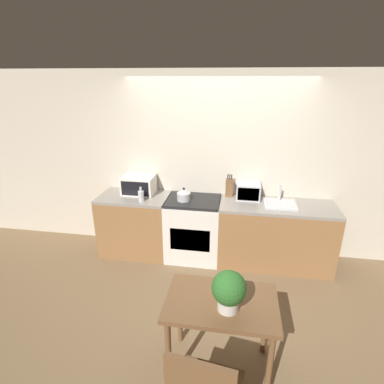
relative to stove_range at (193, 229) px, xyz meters
The scene contains 13 objects.
ground_plane 0.88m from the stove_range, 68.98° to the right, with size 16.00×16.00×0.00m, color brown.
wall_back 0.96m from the stove_range, 51.48° to the left, with size 10.00×0.06×2.60m.
counter_left_run 0.87m from the stove_range, behind, with size 0.99×0.62×0.90m.
counter_right_run 1.14m from the stove_range, ahead, with size 1.53×0.62×0.90m.
stove_range is the anchor object (origin of this frame).
kettle 0.55m from the stove_range, 160.78° to the right, with size 0.19×0.19×0.19m.
microwave 1.01m from the stove_range, behind, with size 0.45×0.35×0.26m.
bottle 0.89m from the stove_range, 166.10° to the right, with size 0.08×0.08×0.21m.
knife_block 0.78m from the stove_range, 22.83° to the left, with size 0.10×0.07×0.33m.
toaster_oven 0.95m from the stove_range, 11.88° to the left, with size 0.32×0.26×0.23m.
sink_basin 1.26m from the stove_range, ahead, with size 0.42×0.38×0.24m.
dining_table 1.87m from the stove_range, 73.74° to the right, with size 0.93×0.60×0.76m.
potted_plant 2.02m from the stove_range, 72.85° to the right, with size 0.27×0.27×0.34m.
Camera 1 is at (0.33, -3.08, 2.49)m, focal length 28.00 mm.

